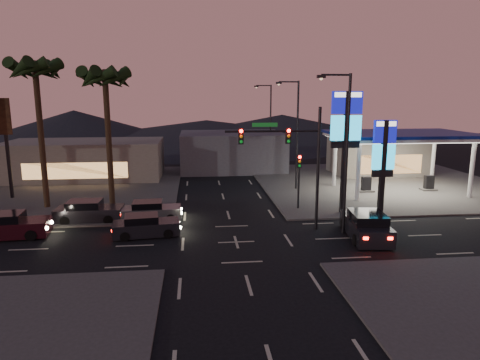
{
  "coord_description": "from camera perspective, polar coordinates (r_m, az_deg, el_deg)",
  "views": [
    {
      "loc": [
        -2.37,
        -24.45,
        8.67
      ],
      "look_at": [
        0.67,
        4.13,
        3.0
      ],
      "focal_mm": 32.0,
      "sensor_mm": 36.0,
      "label": 1
    }
  ],
  "objects": [
    {
      "name": "palm_a",
      "position": [
        34.6,
        -17.5,
        11.91
      ],
      "size": [
        4.41,
        4.41,
        10.86
      ],
      "color": "black",
      "rests_on": "ground"
    },
    {
      "name": "building_far_mid",
      "position": [
        51.05,
        -1.11,
        3.88
      ],
      "size": [
        12.0,
        9.0,
        4.4
      ],
      "primitive_type": "cube",
      "color": "#4C4C51",
      "rests_on": "ground"
    },
    {
      "name": "convenience_store",
      "position": [
        50.25,
        17.94,
        2.99
      ],
      "size": [
        10.0,
        6.0,
        4.0
      ],
      "primitive_type": "cube",
      "color": "#726B5B",
      "rests_on": "ground"
    },
    {
      "name": "car_lane_b_front",
      "position": [
        30.99,
        -11.8,
        -4.1
      ],
      "size": [
        4.29,
        1.97,
        1.37
      ],
      "color": "#58595B",
      "rests_on": "ground"
    },
    {
      "name": "building_far_west",
      "position": [
        48.35,
        -19.94,
        2.56
      ],
      "size": [
        16.0,
        8.0,
        4.0
      ],
      "primitive_type": "cube",
      "color": "#726B5B",
      "rests_on": "ground"
    },
    {
      "name": "car_lane_a_front",
      "position": [
        27.62,
        -12.51,
        -6.02
      ],
      "size": [
        4.33,
        2.18,
        1.37
      ],
      "color": "black",
      "rests_on": "ground"
    },
    {
      "name": "corner_lot_ne",
      "position": [
        45.25,
        18.01,
        -0.36
      ],
      "size": [
        24.0,
        24.0,
        0.12
      ],
      "primitive_type": "cube",
      "color": "#47443F",
      "rests_on": "ground"
    },
    {
      "name": "corner_lot_nw",
      "position": [
        43.54,
        -24.18,
        -1.24
      ],
      "size": [
        24.0,
        24.0,
        0.12
      ],
      "primitive_type": "cube",
      "color": "#47443F",
      "rests_on": "ground"
    },
    {
      "name": "streetlight_near",
      "position": [
        27.21,
        13.7,
        4.61
      ],
      "size": [
        2.14,
        0.25,
        10.0
      ],
      "color": "black",
      "rests_on": "ground"
    },
    {
      "name": "pylon_sign_short",
      "position": [
        32.14,
        18.6,
        3.4
      ],
      "size": [
        1.6,
        0.35,
        7.0
      ],
      "color": "black",
      "rests_on": "ground"
    },
    {
      "name": "streetlight_mid",
      "position": [
        39.64,
        7.37,
        6.8
      ],
      "size": [
        2.14,
        0.25,
        10.0
      ],
      "color": "black",
      "rests_on": "ground"
    },
    {
      "name": "traffic_signal_mast",
      "position": [
        27.35,
        6.94,
        3.85
      ],
      "size": [
        6.1,
        0.39,
        8.0
      ],
      "color": "black",
      "rests_on": "ground"
    },
    {
      "name": "hill_right",
      "position": [
        86.44,
        5.59,
        7.02
      ],
      "size": [
        50.0,
        50.0,
        5.0
      ],
      "primitive_type": "cone",
      "color": "black",
      "rests_on": "ground"
    },
    {
      "name": "pedestal_signal",
      "position": [
        32.91,
        7.87,
        1.0
      ],
      "size": [
        0.32,
        0.39,
        4.3
      ],
      "color": "black",
      "rests_on": "ground"
    },
    {
      "name": "hill_center",
      "position": [
        84.74,
        -4.47,
        6.61
      ],
      "size": [
        60.0,
        60.0,
        4.0
      ],
      "primitive_type": "cone",
      "color": "black",
      "rests_on": "ground"
    },
    {
      "name": "streetlight_far",
      "position": [
        53.32,
        3.88,
        7.96
      ],
      "size": [
        2.14,
        0.25,
        10.0
      ],
      "color": "black",
      "rests_on": "ground"
    },
    {
      "name": "suv_station",
      "position": [
        27.68,
        16.45,
        -5.87
      ],
      "size": [
        2.69,
        5.25,
        1.68
      ],
      "color": "black",
      "rests_on": "ground"
    },
    {
      "name": "ground",
      "position": [
        26.05,
        -0.51,
        -8.28
      ],
      "size": [
        140.0,
        140.0,
        0.0
      ],
      "primitive_type": "plane",
      "color": "black",
      "rests_on": "ground"
    },
    {
      "name": "car_lane_a_mid",
      "position": [
        30.3,
        -28.58,
        -5.44
      ],
      "size": [
        4.93,
        2.37,
        1.57
      ],
      "color": "black",
      "rests_on": "ground"
    },
    {
      "name": "gas_station",
      "position": [
        40.97,
        20.69,
        5.42
      ],
      "size": [
        12.2,
        8.2,
        5.47
      ],
      "color": "silver",
      "rests_on": "ground"
    },
    {
      "name": "palm_b",
      "position": [
        35.91,
        -25.57,
        12.17
      ],
      "size": [
        4.41,
        4.41,
        11.46
      ],
      "color": "black",
      "rests_on": "ground"
    },
    {
      "name": "car_lane_b_mid",
      "position": [
        31.78,
        -19.54,
        -4.02
      ],
      "size": [
        4.68,
        2.02,
        1.51
      ],
      "color": "black",
      "rests_on": "ground"
    },
    {
      "name": "pylon_sign_tall",
      "position": [
        31.94,
        13.94,
        6.75
      ],
      "size": [
        2.2,
        0.35,
        9.0
      ],
      "color": "black",
      "rests_on": "ground"
    },
    {
      "name": "hill_left",
      "position": [
        87.61,
        -21.17,
        6.71
      ],
      "size": [
        40.0,
        40.0,
        6.0
      ],
      "primitive_type": "cone",
      "color": "black",
      "rests_on": "ground"
    }
  ]
}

